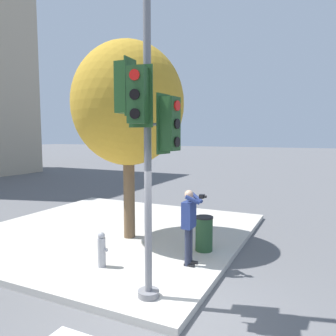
# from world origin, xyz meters

# --- Properties ---
(ground_plane) EXTENTS (160.00, 160.00, 0.00)m
(ground_plane) POSITION_xyz_m (0.00, 0.00, 0.00)
(ground_plane) COLOR #5B5B5E
(sidewalk_corner) EXTENTS (8.00, 8.00, 0.15)m
(sidewalk_corner) POSITION_xyz_m (3.50, 3.50, 0.08)
(sidewalk_corner) COLOR #BCB7AD
(sidewalk_corner) RESTS_ON ground_plane
(traffic_signal_pole) EXTENTS (0.82, 1.23, 5.37)m
(traffic_signal_pole) POSITION_xyz_m (0.09, 0.38, 3.29)
(traffic_signal_pole) COLOR slate
(traffic_signal_pole) RESTS_ON sidewalk_corner
(person_photographer) EXTENTS (0.50, 0.53, 1.74)m
(person_photographer) POSITION_xyz_m (1.94, 0.28, 1.20)
(person_photographer) COLOR black
(person_photographer) RESTS_ON sidewalk_corner
(street_tree) EXTENTS (3.16, 3.16, 5.59)m
(street_tree) POSITION_xyz_m (3.09, 2.61, 3.99)
(street_tree) COLOR brown
(street_tree) RESTS_ON sidewalk_corner
(fire_hydrant) EXTENTS (0.18, 0.24, 0.81)m
(fire_hydrant) POSITION_xyz_m (0.97, 2.03, 0.55)
(fire_hydrant) COLOR #99999E
(fire_hydrant) RESTS_ON sidewalk_corner
(trash_bin) EXTENTS (0.46, 0.46, 0.90)m
(trash_bin) POSITION_xyz_m (2.96, 0.27, 0.60)
(trash_bin) COLOR #234728
(trash_bin) RESTS_ON sidewalk_corner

